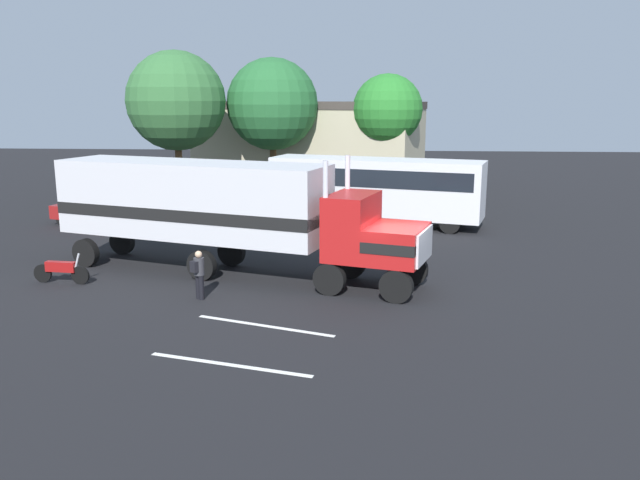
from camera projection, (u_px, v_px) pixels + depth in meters
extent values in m
plane|color=black|center=(397.00, 293.00, 21.81)|extent=(120.00, 120.00, 0.00)
cube|color=silver|center=(265.00, 326.00, 18.68)|extent=(4.22, 1.57, 0.01)
cube|color=silver|center=(230.00, 365.00, 15.95)|extent=(4.30, 1.26, 0.01)
cube|color=#B21919|center=(397.00, 244.00, 21.55)|extent=(2.46, 2.92, 1.20)
cube|color=#B21919|center=(352.00, 226.00, 22.01)|extent=(2.08, 2.80, 2.20)
cube|color=silver|center=(425.00, 246.00, 21.21)|extent=(0.70, 2.03, 1.08)
cube|color=black|center=(397.00, 242.00, 21.53)|extent=(2.48, 2.96, 0.36)
cylinder|color=silver|center=(347.00, 203.00, 23.07)|extent=(0.18, 0.18, 3.40)
cylinder|color=silver|center=(325.00, 213.00, 21.08)|extent=(0.18, 0.18, 3.40)
cube|color=silver|center=(192.00, 199.00, 24.16)|extent=(10.80, 5.61, 2.80)
cube|color=black|center=(192.00, 210.00, 24.25)|extent=(10.81, 5.65, 0.44)
cylinder|color=silver|center=(374.00, 254.00, 23.31)|extent=(1.43, 1.00, 0.64)
cylinder|color=black|center=(412.00, 270.00, 22.69)|extent=(1.14, 0.61, 1.10)
cylinder|color=black|center=(396.00, 286.00, 20.69)|extent=(1.14, 0.61, 1.10)
cylinder|color=black|center=(351.00, 264.00, 23.51)|extent=(1.14, 0.61, 1.10)
cylinder|color=black|center=(329.00, 279.00, 21.51)|extent=(1.14, 0.61, 1.10)
cylinder|color=black|center=(231.00, 252.00, 25.28)|extent=(1.14, 0.61, 1.10)
cylinder|color=black|center=(202.00, 265.00, 23.28)|extent=(1.14, 0.61, 1.10)
cylinder|color=black|center=(122.00, 241.00, 27.15)|extent=(1.14, 0.61, 1.10)
cylinder|color=black|center=(86.00, 253.00, 25.15)|extent=(1.14, 0.61, 1.10)
cylinder|color=black|center=(198.00, 287.00, 21.14)|extent=(0.18, 0.18, 0.82)
cylinder|color=black|center=(201.00, 287.00, 21.04)|extent=(0.18, 0.18, 0.82)
cylinder|color=#333338|center=(199.00, 266.00, 20.94)|extent=(0.34, 0.34, 0.58)
sphere|color=tan|center=(198.00, 254.00, 20.85)|extent=(0.23, 0.23, 0.23)
cube|color=black|center=(194.00, 267.00, 20.78)|extent=(0.30, 0.28, 0.36)
cube|color=silver|center=(375.00, 187.00, 33.37)|extent=(11.27, 5.53, 2.90)
cube|color=black|center=(376.00, 176.00, 33.24)|extent=(10.65, 5.38, 0.90)
cylinder|color=black|center=(457.00, 216.00, 33.32)|extent=(1.04, 0.55, 1.00)
cylinder|color=black|center=(450.00, 223.00, 31.26)|extent=(1.04, 0.55, 1.00)
cylinder|color=black|center=(316.00, 207.00, 35.97)|extent=(1.04, 0.55, 1.00)
cylinder|color=black|center=(301.00, 214.00, 33.91)|extent=(1.04, 0.55, 1.00)
cube|color=maroon|center=(95.00, 212.00, 33.36)|extent=(4.73, 2.94, 0.70)
cube|color=#1E232D|center=(91.00, 200.00, 33.29)|extent=(2.47, 2.17, 0.55)
cylinder|color=black|center=(129.00, 218.00, 33.65)|extent=(0.68, 0.39, 0.64)
cylinder|color=black|center=(110.00, 223.00, 32.22)|extent=(0.68, 0.39, 0.64)
cylinder|color=black|center=(83.00, 214.00, 34.65)|extent=(0.68, 0.39, 0.64)
cylinder|color=black|center=(62.00, 220.00, 33.22)|extent=(0.68, 0.39, 0.64)
cylinder|color=black|center=(80.00, 275.00, 22.80)|extent=(0.67, 0.16, 0.66)
cylinder|color=black|center=(43.00, 273.00, 23.03)|extent=(0.67, 0.16, 0.66)
cube|color=maroon|center=(61.00, 267.00, 22.85)|extent=(1.12, 0.34, 0.36)
cylinder|color=silver|center=(77.00, 263.00, 22.71)|extent=(0.29, 0.10, 0.69)
cylinder|color=brown|center=(179.00, 168.00, 41.17)|extent=(0.44, 0.44, 4.11)
sphere|color=#326735|center=(176.00, 101.00, 40.25)|extent=(6.21, 6.21, 6.21)
cylinder|color=brown|center=(386.00, 166.00, 42.55)|extent=(0.44, 0.44, 4.15)
sphere|color=#277629|center=(388.00, 109.00, 41.76)|extent=(4.55, 4.55, 4.55)
cylinder|color=brown|center=(273.00, 166.00, 43.01)|extent=(0.44, 0.44, 3.96)
sphere|color=#24602F|center=(272.00, 104.00, 42.13)|extent=(6.00, 6.00, 6.00)
cube|color=#B7AD8C|center=(307.00, 146.00, 46.34)|extent=(16.97, 10.47, 6.20)
cube|color=#3F3833|center=(307.00, 105.00, 45.72)|extent=(17.09, 10.59, 0.50)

